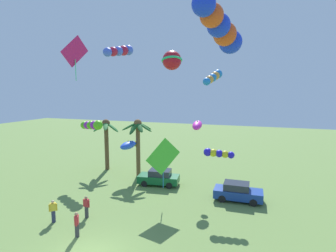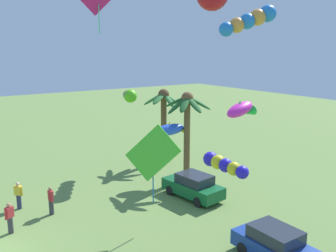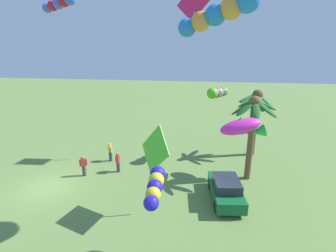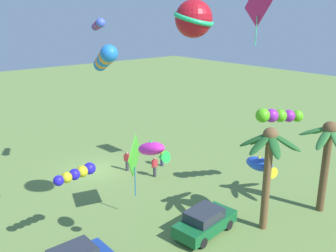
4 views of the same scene
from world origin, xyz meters
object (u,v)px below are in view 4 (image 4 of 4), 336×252
kite_tube_3 (105,59)px  kite_fish_8 (153,150)px  kite_tube_4 (98,25)px  kite_ball_0 (194,19)px  kite_tube_9 (278,116)px  kite_diamond_1 (134,157)px  kite_tube_5 (77,174)px  palm_tree_0 (269,155)px  kite_fish_7 (260,165)px  parked_car_1 (205,221)px  spectator_0 (155,167)px  kite_diamond_6 (258,5)px  palm_tree_1 (328,147)px  spectator_2 (162,156)px  spectator_1 (127,161)px

kite_tube_3 → kite_fish_8: (-1.54, 1.28, -4.17)m
kite_tube_4 → kite_fish_8: (2.63, 9.10, -5.33)m
kite_fish_8 → kite_tube_4: bearing=-106.1°
kite_ball_0 → kite_tube_9: bearing=-175.8°
kite_diamond_1 → kite_tube_5: size_ratio=1.72×
palm_tree_0 → kite_fish_7: size_ratio=2.43×
parked_car_1 → palm_tree_0: bearing=149.5°
spectator_0 → kite_ball_0: 14.08m
parked_car_1 → kite_tube_3: kite_tube_3 is taller
kite_fish_8 → kite_tube_3: bearing=-39.7°
palm_tree_0 → kite_diamond_6: bearing=-131.9°
palm_tree_1 → kite_tube_9: size_ratio=1.82×
kite_tube_3 → kite_fish_7: 11.23m
palm_tree_1 → parked_car_1: palm_tree_1 is taller
kite_tube_3 → kite_tube_4: size_ratio=1.18×
kite_diamond_1 → kite_fish_8: kite_fish_8 is taller
spectator_2 → kite_tube_9: 10.31m
kite_diamond_1 → kite_fish_7: bearing=138.3°
parked_car_1 → kite_diamond_6: bearing=-159.0°
palm_tree_1 → kite_ball_0: bearing=-17.2°
kite_tube_5 → kite_fish_8: kite_fish_8 is taller
palm_tree_1 → spectator_2: 12.91m
parked_car_1 → kite_ball_0: (1.26, 0.09, 11.01)m
spectator_0 → kite_diamond_1: kite_diamond_1 is taller
kite_tube_4 → kite_diamond_1: bearing=80.3°
kite_tube_3 → kite_fish_8: size_ratio=1.25×
spectator_1 → kite_diamond_1: (3.46, 6.17, 3.09)m
kite_tube_5 → kite_tube_9: 13.40m
kite_tube_3 → kite_diamond_6: bearing=-173.1°
spectator_1 → kite_diamond_6: kite_diamond_6 is taller
spectator_2 → kite_fish_8: size_ratio=0.79×
spectator_1 → kite_fish_7: bearing=100.5°
kite_tube_5 → kite_tube_9: bearing=168.5°
parked_car_1 → kite_tube_3: bearing=-13.0°
palm_tree_0 → spectator_2: palm_tree_0 is taller
spectator_1 → kite_tube_3: kite_tube_3 is taller
kite_fish_8 → kite_diamond_1: bearing=-113.3°
palm_tree_0 → kite_ball_0: size_ratio=2.42×
kite_tube_5 → kite_fish_7: 10.47m
kite_fish_8 → kite_tube_9: size_ratio=0.62×
parked_car_1 → kite_diamond_1: 5.48m
kite_diamond_1 → parked_car_1: bearing=115.3°
kite_diamond_6 → kite_tube_9: 7.23m
parked_car_1 → kite_tube_9: bearing=-175.8°
spectator_1 → kite_diamond_1: bearing=60.7°
spectator_2 → kite_ball_0: 15.40m
spectator_2 → kite_ball_0: bearing=59.2°
kite_tube_4 → kite_diamond_6: 10.34m
kite_diamond_1 → kite_fish_8: 4.95m
spectator_2 → kite_diamond_6: 13.67m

